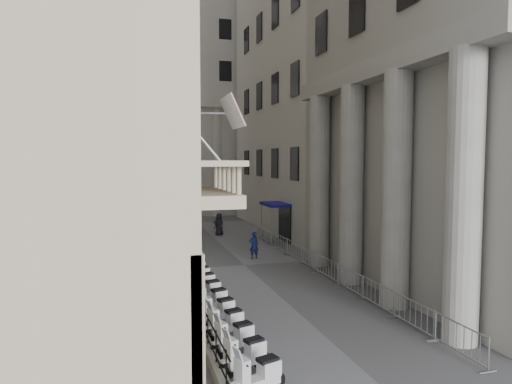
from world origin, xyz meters
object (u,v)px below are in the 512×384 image
info_kiosk (169,240)px  street_lamp (196,177)px  security_tent (174,210)px  pedestrian_b (218,223)px  pedestrian_a (254,245)px

info_kiosk → street_lamp: bearing=-95.4°
security_tent → info_kiosk: bearing=-128.8°
security_tent → pedestrian_b: security_tent is taller
security_tent → pedestrian_b: (4.35, 6.49, -1.98)m
pedestrian_b → pedestrian_a: bearing=108.9°
info_kiosk → pedestrian_a: 6.18m
security_tent → info_kiosk: 2.07m
info_kiosk → pedestrian_a: size_ratio=0.98×
info_kiosk → pedestrian_a: (5.02, -3.59, 0.01)m
street_lamp → info_kiosk: bearing=109.7°
security_tent → pedestrian_a: (4.60, -4.12, -1.94)m
security_tent → info_kiosk: size_ratio=2.44×
info_kiosk → pedestrian_b: 8.49m
pedestrian_a → pedestrian_b: 10.62m
street_lamp → pedestrian_a: (3.97, 2.24, -4.49)m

